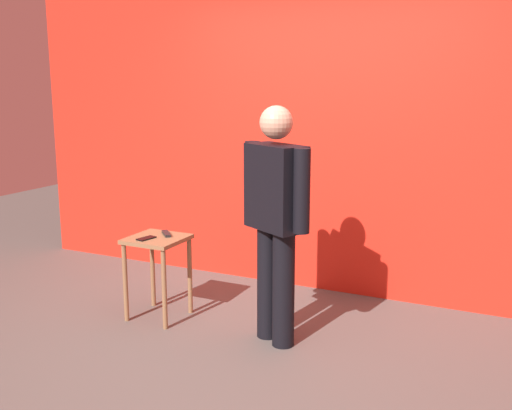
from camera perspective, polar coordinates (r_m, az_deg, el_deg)
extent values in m
plane|color=#59544F|center=(4.03, -1.61, -14.60)|extent=(12.00, 12.00, 0.00)
cube|color=red|center=(5.11, 6.65, 7.53)|extent=(5.91, 0.12, 2.84)
cylinder|color=black|center=(4.25, 1.07, -7.31)|extent=(0.20, 0.20, 0.80)
cylinder|color=black|center=(4.11, 2.62, -7.99)|extent=(0.20, 0.20, 0.80)
cube|color=black|center=(4.00, 1.89, 1.68)|extent=(0.49, 0.40, 0.57)
cube|color=#2D4784|center=(4.07, 3.17, 2.24)|extent=(0.11, 0.07, 0.48)
cube|color=#384C99|center=(4.08, 3.24, 2.01)|extent=(0.04, 0.03, 0.43)
cylinder|color=black|center=(4.21, -0.32, 2.39)|extent=(0.15, 0.15, 0.54)
cylinder|color=black|center=(3.80, 4.35, 1.32)|extent=(0.15, 0.15, 0.54)
sphere|color=tan|center=(3.95, 1.94, 7.82)|extent=(0.22, 0.22, 0.22)
cube|color=olive|center=(4.59, -9.38, -3.20)|extent=(0.41, 0.41, 0.03)
cylinder|color=olive|center=(4.65, -12.27, -7.21)|extent=(0.04, 0.04, 0.60)
cylinder|color=olive|center=(4.45, -8.68, -7.93)|extent=(0.04, 0.04, 0.60)
cylinder|color=olive|center=(4.91, -9.77, -6.07)|extent=(0.04, 0.04, 0.60)
cylinder|color=olive|center=(4.72, -6.29, -6.68)|extent=(0.04, 0.04, 0.60)
cube|color=black|center=(4.54, -10.35, -3.13)|extent=(0.10, 0.16, 0.01)
cube|color=black|center=(4.64, -8.49, -2.70)|extent=(0.15, 0.15, 0.02)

